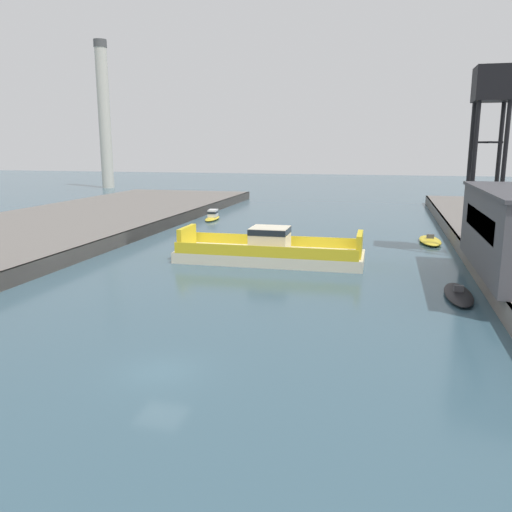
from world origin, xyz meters
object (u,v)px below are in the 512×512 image
chain_ferry (270,251)px  smokestack_distant_a (104,112)px  moored_boat_mid_right (430,241)px  moored_boat_near_right (458,294)px  moored_boat_mid_left (213,216)px  crane_tower (492,102)px

chain_ferry → smokestack_distant_a: (-65.91, 83.41, 19.89)m
moored_boat_mid_right → smokestack_distant_a: smokestack_distant_a is taller
chain_ferry → moored_boat_mid_right: bearing=41.9°
moored_boat_mid_right → moored_boat_near_right: bearing=-89.1°
moored_boat_near_right → moored_boat_mid_right: size_ratio=0.98×
moored_boat_mid_left → moored_boat_mid_right: 35.15m
moored_boat_mid_left → moored_boat_mid_right: size_ratio=0.90×
moored_boat_mid_left → crane_tower: (37.00, -20.21, 15.37)m
moored_boat_near_right → crane_tower: bearing=76.7°
moored_boat_near_right → smokestack_distant_a: bearing=132.0°
chain_ferry → moored_boat_mid_right: 22.53m
moored_boat_mid_left → moored_boat_near_right: bearing=-48.5°
moored_boat_mid_right → smokestack_distant_a: size_ratio=0.18×
chain_ferry → crane_tower: bearing=20.9°
chain_ferry → smokestack_distant_a: size_ratio=0.48×
moored_boat_mid_left → smokestack_distant_a: size_ratio=0.16×
chain_ferry → moored_boat_mid_left: bearing=119.2°
moored_boat_mid_right → moored_boat_mid_left: bearing=157.8°
moored_boat_near_right → crane_tower: (4.05, 17.07, 15.73)m
moored_boat_near_right → moored_boat_mid_left: 49.75m
chain_ferry → moored_boat_mid_right: chain_ferry is taller
crane_tower → smokestack_distant_a: size_ratio=0.45×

